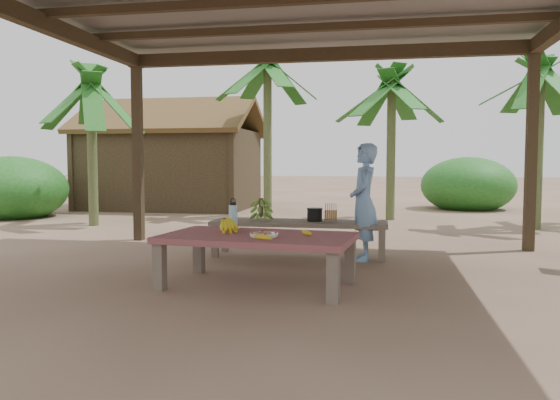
% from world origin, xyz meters
% --- Properties ---
extents(ground, '(80.00, 80.00, 0.00)m').
position_xyz_m(ground, '(0.00, 0.00, 0.00)').
color(ground, brown).
rests_on(ground, ground).
extents(pavilion, '(6.60, 5.60, 2.95)m').
position_xyz_m(pavilion, '(-0.01, -0.01, 2.78)').
color(pavilion, black).
rests_on(pavilion, ground).
extents(work_table, '(1.90, 1.20, 0.50)m').
position_xyz_m(work_table, '(-0.31, -0.42, 0.43)').
color(work_table, brown).
rests_on(work_table, ground).
extents(bench, '(2.21, 0.62, 0.45)m').
position_xyz_m(bench, '(-0.17, 1.29, 0.39)').
color(bench, brown).
rests_on(bench, ground).
extents(ripe_banana_bunch, '(0.30, 0.28, 0.16)m').
position_xyz_m(ripe_banana_bunch, '(-0.67, -0.30, 0.58)').
color(ripe_banana_bunch, yellow).
rests_on(ripe_banana_bunch, work_table).
extents(plate, '(0.27, 0.27, 0.04)m').
position_xyz_m(plate, '(-0.22, -0.55, 0.52)').
color(plate, white).
rests_on(plate, work_table).
extents(loose_banana_front, '(0.18, 0.04, 0.04)m').
position_xyz_m(loose_banana_front, '(-0.18, -0.75, 0.52)').
color(loose_banana_front, yellow).
rests_on(loose_banana_front, work_table).
extents(loose_banana_side, '(0.13, 0.15, 0.04)m').
position_xyz_m(loose_banana_side, '(0.16, -0.37, 0.52)').
color(loose_banana_side, yellow).
rests_on(loose_banana_side, work_table).
extents(water_flask, '(0.09, 0.09, 0.32)m').
position_xyz_m(water_flask, '(-0.65, -0.07, 0.64)').
color(water_flask, '#409FC8').
rests_on(water_flask, work_table).
extents(green_banana_stalk, '(0.26, 0.26, 0.30)m').
position_xyz_m(green_banana_stalk, '(-0.66, 1.29, 0.60)').
color(green_banana_stalk, '#598C2D').
rests_on(green_banana_stalk, bench).
extents(cooking_pot, '(0.19, 0.19, 0.16)m').
position_xyz_m(cooking_pot, '(0.03, 1.29, 0.53)').
color(cooking_pot, black).
rests_on(cooking_pot, bench).
extents(skewer_rack, '(0.18, 0.08, 0.24)m').
position_xyz_m(skewer_rack, '(0.23, 1.25, 0.57)').
color(skewer_rack, '#A57F47').
rests_on(skewer_rack, bench).
extents(woman, '(0.39, 0.55, 1.42)m').
position_xyz_m(woman, '(0.64, 1.18, 0.71)').
color(woman, '#6A93C9').
rests_on(woman, ground).
extents(hut, '(4.40, 3.43, 2.85)m').
position_xyz_m(hut, '(-4.50, 8.00, 1.10)').
color(hut, black).
rests_on(hut, ground).
extents(banana_plant_ne, '(1.80, 1.80, 3.01)m').
position_xyz_m(banana_plant_ne, '(3.54, 4.83, 2.53)').
color(banana_plant_ne, '#596638').
rests_on(banana_plant_ne, ground).
extents(banana_plant_n, '(1.80, 1.80, 3.03)m').
position_xyz_m(banana_plant_n, '(1.03, 5.97, 2.55)').
color(banana_plant_n, '#596638').
rests_on(banana_plant_n, ground).
extents(banana_plant_nw, '(1.80, 1.80, 3.54)m').
position_xyz_m(banana_plant_nw, '(-1.58, 6.07, 3.04)').
color(banana_plant_nw, '#596638').
rests_on(banana_plant_nw, ground).
extents(banana_plant_w, '(1.80, 1.80, 2.83)m').
position_xyz_m(banana_plant_w, '(-4.48, 3.93, 2.35)').
color(banana_plant_w, '#596638').
rests_on(banana_plant_w, ground).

